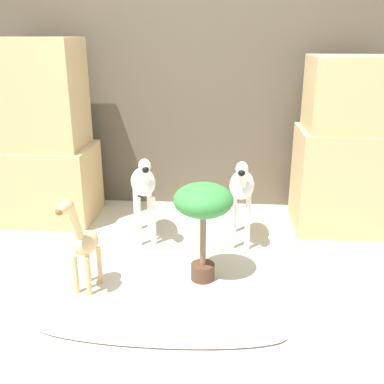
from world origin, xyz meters
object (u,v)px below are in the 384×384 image
zebra_right (242,188)px  giraffe_figurine (82,241)px  potted_palm_front (203,207)px  surfboard (155,331)px  zebra_left (143,185)px

zebra_right → giraffe_figurine: zebra_right is taller
giraffe_figurine → potted_palm_front: size_ratio=1.00×
potted_palm_front → surfboard: potted_palm_front is taller
zebra_left → potted_palm_front: bearing=-50.7°
zebra_left → potted_palm_front: (0.49, -0.59, 0.07)m
zebra_left → potted_palm_front: size_ratio=1.06×
potted_palm_front → surfboard: 0.80m
giraffe_figurine → potted_palm_front: (0.72, 0.20, 0.17)m
surfboard → potted_palm_front: bearing=69.2°
zebra_left → giraffe_figurine: (-0.24, -0.79, -0.10)m
zebra_right → surfboard: size_ratio=0.51×
zebra_left → potted_palm_front: 0.77m
potted_palm_front → zebra_left: bearing=129.3°
zebra_right → giraffe_figurine: 1.25m
giraffe_figurine → potted_palm_front: 0.77m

